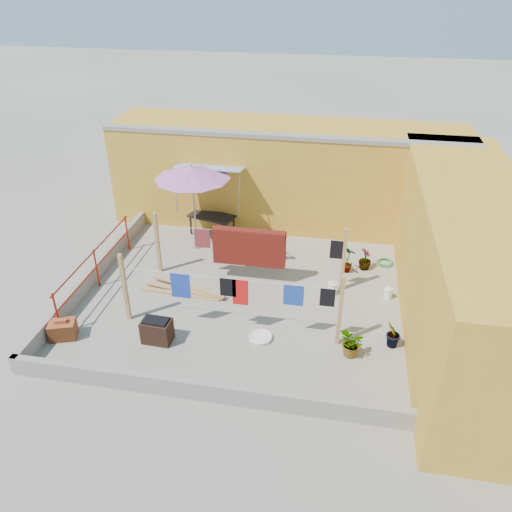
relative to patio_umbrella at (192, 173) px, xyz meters
name	(u,v)px	position (x,y,z in m)	size (l,w,h in m)	color
ground	(242,296)	(1.91, -2.38, -2.35)	(80.00, 80.00, 0.00)	#9E998E
wall_back	(287,174)	(2.40, 2.32, -0.74)	(11.00, 3.27, 3.21)	gold
wall_right	(466,263)	(7.11, -2.38, -0.75)	(2.40, 9.00, 3.20)	gold
parapet_front	(204,391)	(1.91, -5.96, -2.13)	(8.30, 0.16, 0.44)	gray
parapet_left	(94,274)	(-2.17, -2.38, -2.13)	(0.16, 7.30, 0.44)	gray
red_railing	(96,263)	(-1.94, -2.58, -1.63)	(0.05, 4.20, 1.10)	#9D200F
clothesline_rig	(248,252)	(1.96, -1.80, -1.34)	(5.09, 2.35, 1.80)	tan
patio_umbrella	(192,173)	(0.00, 0.00, 0.00)	(2.40, 2.40, 2.61)	gray
outdoor_table	(212,217)	(0.28, 0.82, -1.75)	(1.55, 1.06, 0.66)	black
brick_stack	(63,330)	(-1.79, -4.72, -2.13)	(0.69, 0.59, 0.51)	#9E4E24
lumber_pile	(184,290)	(0.39, -2.47, -2.28)	(2.31, 0.75, 0.14)	tan
brazier	(157,330)	(0.38, -4.44, -2.06)	(0.68, 0.47, 0.59)	black
white_basin	(261,337)	(2.68, -3.95, -2.30)	(0.54, 0.54, 0.09)	silver
water_jug_a	(388,293)	(5.61, -1.76, -2.20)	(0.21, 0.21, 0.33)	silver
water_jug_b	(332,288)	(4.19, -1.84, -2.18)	(0.24, 0.24, 0.38)	silver
green_hose	(385,263)	(5.61, -0.03, -2.31)	(0.49, 0.49, 0.07)	#1B7B25
plant_back_a	(273,247)	(2.40, -0.33, -1.98)	(0.66, 0.58, 0.74)	#175219
plant_back_b	(365,259)	(5.02, -0.42, -2.04)	(0.35, 0.35, 0.62)	#175219
plant_right_a	(348,259)	(4.55, -0.67, -1.93)	(0.44, 0.30, 0.83)	#175219
plant_right_b	(393,334)	(5.61, -3.69, -1.99)	(0.40, 0.32, 0.72)	#175219
plant_right_c	(352,344)	(4.72, -4.16, -2.01)	(0.60, 0.52, 0.66)	#175219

